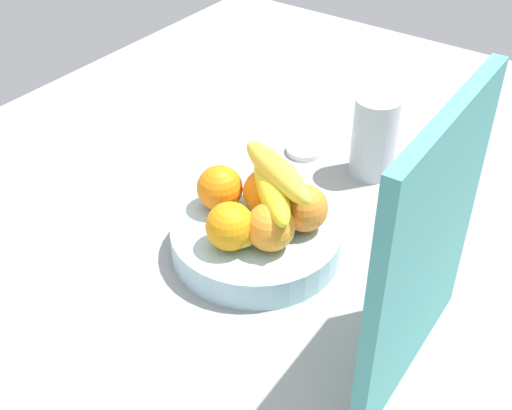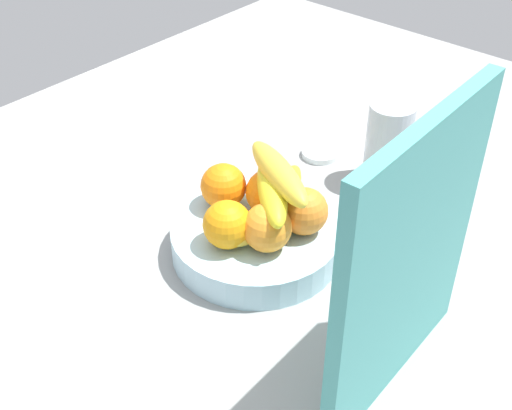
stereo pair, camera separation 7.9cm
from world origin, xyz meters
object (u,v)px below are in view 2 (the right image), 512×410
Objects in this scene: thermos_tumbler at (388,143)px; jar_lid at (320,153)px; orange_front_right at (267,228)px; orange_back_left at (269,192)px; fruit_bowl at (256,239)px; cutting_board at (408,264)px; orange_front_left at (227,225)px; orange_center at (304,211)px; orange_back_right at (223,186)px; banana_bunch at (276,194)px.

jar_lid is at bearing -84.41° from thermos_tumbler.
orange_front_right is 1.03× the size of jar_lid.
orange_back_left is 1.03× the size of jar_lid.
fruit_bowl is 28.97cm from jar_lid.
thermos_tumbler reaches higher than jar_lid.
thermos_tumbler is at bearing 171.93° from fruit_bowl.
orange_front_left is at bearing -93.83° from cutting_board.
jar_lid is (-23.63, -14.33, -7.57)cm from orange_center.
jar_lid is (-33.11, -8.15, -7.57)cm from orange_front_left.
orange_back_left is at bearing 117.77° from orange_back_right.
orange_back_right is (-0.87, -7.24, 5.79)cm from fruit_bowl.
orange_back_right is at bearing -76.56° from orange_center.
orange_back_left reaches higher than jar_lid.
banana_bunch is at bearing -70.31° from orange_center.
jar_lid is (1.25, -12.74, -6.67)cm from thermos_tumbler.
orange_back_right is 30.19cm from thermos_tumbler.
fruit_bowl is 3.63× the size of orange_back_left.
orange_center is 24.95cm from thermos_tumbler.
banana_bunch reaches higher than jar_lid.
orange_front_right reaches higher than jar_lid.
fruit_bowl is at bearing -105.13° from cutting_board.
cutting_board is (10.66, 28.51, 9.88)cm from orange_back_left.
orange_front_right is 33.46cm from jar_lid.
banana_bunch is at bearing 147.45° from fruit_bowl.
orange_front_left is 1.00× the size of orange_center.
orange_back_left reaches higher than fruit_bowl.
orange_center is (-3.96, 5.68, 5.79)cm from fruit_bowl.
banana_bunch is at bearing 100.43° from orange_back_right.
banana_bunch is (-8.01, 2.09, 1.83)cm from orange_front_left.
thermos_tumbler is (-26.34, 2.49, -2.73)cm from banana_bunch.
fruit_bowl is 1.75× the size of thermos_tumbler.
banana_bunch is 0.53× the size of cutting_board.
orange_front_left reaches higher than fruit_bowl.
orange_back_left is 1.00× the size of orange_back_right.
banana_bunch is 2.83× the size of jar_lid.
orange_front_right is 0.19× the size of cutting_board.
orange_front_right is at bearing 124.00° from orange_front_left.
orange_front_right is at bearing 73.98° from orange_back_right.
fruit_bowl is 3.63× the size of orange_center.
jar_lid is at bearing -135.13° from cutting_board.
orange_front_left is 11.31cm from orange_center.
fruit_bowl is 3.63× the size of orange_front_left.
orange_back_left is at bearing -121.13° from banana_bunch.
thermos_tumbler is (-24.73, 5.17, -0.90)cm from orange_back_left.
thermos_tumbler is at bearing 157.94° from orange_back_right.
orange_center is at bearing 88.69° from orange_back_left.
orange_center reaches higher than fruit_bowl.
orange_front_right is at bearing -13.75° from orange_center.
cutting_board is at bearing 64.21° from orange_center.
jar_lid is at bearing -156.92° from orange_front_right.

